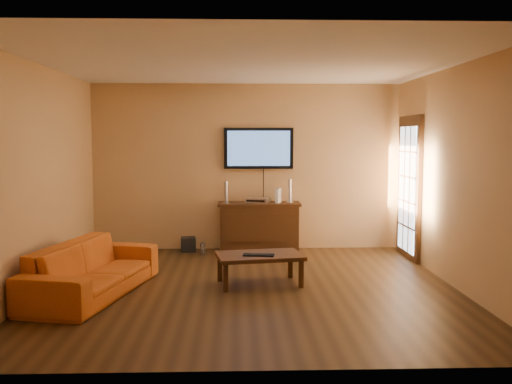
{
  "coord_description": "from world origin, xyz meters",
  "views": [
    {
      "loc": [
        -0.16,
        -6.82,
        1.82
      ],
      "look_at": [
        0.1,
        0.8,
        1.1
      ],
      "focal_mm": 40.0,
      "sensor_mm": 36.0,
      "label": 1
    }
  ],
  "objects_px": {
    "sofa": "(92,260)",
    "speaker_left": "(226,193)",
    "television": "(259,148)",
    "subwoofer": "(188,244)",
    "bottle": "(203,249)",
    "game_console": "(278,196)",
    "coffee_table": "(260,258)",
    "media_console": "(259,227)",
    "keyboard": "(259,255)",
    "speaker_right": "(290,192)",
    "av_receiver": "(258,200)"
  },
  "relations": [
    {
      "from": "speaker_right",
      "to": "media_console",
      "type": "bearing_deg",
      "value": -176.23
    },
    {
      "from": "media_console",
      "to": "keyboard",
      "type": "xyz_separation_m",
      "value": [
        -0.09,
        -2.19,
        -0.0
      ]
    },
    {
      "from": "coffee_table",
      "to": "speaker_left",
      "type": "height_order",
      "value": "speaker_left"
    },
    {
      "from": "speaker_right",
      "to": "bottle",
      "type": "distance_m",
      "value": 1.66
    },
    {
      "from": "media_console",
      "to": "subwoofer",
      "type": "bearing_deg",
      "value": 178.08
    },
    {
      "from": "sofa",
      "to": "game_console",
      "type": "bearing_deg",
      "value": -30.76
    },
    {
      "from": "sofa",
      "to": "subwoofer",
      "type": "xyz_separation_m",
      "value": [
        0.9,
        2.52,
        -0.3
      ]
    },
    {
      "from": "subwoofer",
      "to": "keyboard",
      "type": "distance_m",
      "value": 2.48
    },
    {
      "from": "coffee_table",
      "to": "game_console",
      "type": "height_order",
      "value": "game_console"
    },
    {
      "from": "sofa",
      "to": "bottle",
      "type": "distance_m",
      "value": 2.5
    },
    {
      "from": "coffee_table",
      "to": "av_receiver",
      "type": "bearing_deg",
      "value": 88.41
    },
    {
      "from": "subwoofer",
      "to": "bottle",
      "type": "distance_m",
      "value": 0.41
    },
    {
      "from": "sofa",
      "to": "speaker_right",
      "type": "distance_m",
      "value": 3.62
    },
    {
      "from": "coffee_table",
      "to": "subwoofer",
      "type": "relative_size",
      "value": 4.96
    },
    {
      "from": "media_console",
      "to": "bottle",
      "type": "xyz_separation_m",
      "value": [
        -0.89,
        -0.29,
        -0.3
      ]
    },
    {
      "from": "media_console",
      "to": "speaker_right",
      "type": "xyz_separation_m",
      "value": [
        0.49,
        0.03,
        0.56
      ]
    },
    {
      "from": "coffee_table",
      "to": "keyboard",
      "type": "distance_m",
      "value": 0.12
    },
    {
      "from": "game_console",
      "to": "bottle",
      "type": "xyz_separation_m",
      "value": [
        -1.2,
        -0.26,
        -0.81
      ]
    },
    {
      "from": "speaker_right",
      "to": "subwoofer",
      "type": "distance_m",
      "value": 1.84
    },
    {
      "from": "subwoofer",
      "to": "bottle",
      "type": "xyz_separation_m",
      "value": [
        0.25,
        -0.33,
        -0.01
      ]
    },
    {
      "from": "speaker_left",
      "to": "speaker_right",
      "type": "distance_m",
      "value": 1.02
    },
    {
      "from": "coffee_table",
      "to": "av_receiver",
      "type": "distance_m",
      "value": 2.16
    },
    {
      "from": "subwoofer",
      "to": "bottle",
      "type": "relative_size",
      "value": 1.06
    },
    {
      "from": "speaker_left",
      "to": "coffee_table",
      "type": "bearing_deg",
      "value": -77.67
    },
    {
      "from": "media_console",
      "to": "coffee_table",
      "type": "height_order",
      "value": "media_console"
    },
    {
      "from": "coffee_table",
      "to": "game_console",
      "type": "xyz_separation_m",
      "value": [
        0.38,
        2.06,
        0.57
      ]
    },
    {
      "from": "television",
      "to": "sofa",
      "type": "distance_m",
      "value": 3.6
    },
    {
      "from": "av_receiver",
      "to": "keyboard",
      "type": "height_order",
      "value": "av_receiver"
    },
    {
      "from": "bottle",
      "to": "keyboard",
      "type": "distance_m",
      "value": 2.09
    },
    {
      "from": "speaker_left",
      "to": "game_console",
      "type": "relative_size",
      "value": 1.49
    },
    {
      "from": "bottle",
      "to": "television",
      "type": "bearing_deg",
      "value": 29.2
    },
    {
      "from": "sofa",
      "to": "speaker_left",
      "type": "bearing_deg",
      "value": -18.76
    },
    {
      "from": "game_console",
      "to": "bottle",
      "type": "height_order",
      "value": "game_console"
    },
    {
      "from": "av_receiver",
      "to": "coffee_table",
      "type": "bearing_deg",
      "value": -71.56
    },
    {
      "from": "speaker_left",
      "to": "speaker_right",
      "type": "xyz_separation_m",
      "value": [
        1.02,
        0.06,
        0.01
      ]
    },
    {
      "from": "speaker_left",
      "to": "subwoofer",
      "type": "bearing_deg",
      "value": 173.54
    },
    {
      "from": "media_console",
      "to": "speaker_left",
      "type": "distance_m",
      "value": 0.76
    },
    {
      "from": "game_console",
      "to": "keyboard",
      "type": "height_order",
      "value": "game_console"
    },
    {
      "from": "speaker_left",
      "to": "game_console",
      "type": "xyz_separation_m",
      "value": [
        0.83,
        0.01,
        -0.04
      ]
    },
    {
      "from": "sofa",
      "to": "bottle",
      "type": "xyz_separation_m",
      "value": [
        1.15,
        2.2,
        -0.31
      ]
    },
    {
      "from": "av_receiver",
      "to": "bottle",
      "type": "relative_size",
      "value": 1.62
    },
    {
      "from": "television",
      "to": "game_console",
      "type": "xyz_separation_m",
      "value": [
        0.31,
        -0.24,
        -0.75
      ]
    },
    {
      "from": "speaker_right",
      "to": "bottle",
      "type": "height_order",
      "value": "speaker_right"
    },
    {
      "from": "television",
      "to": "coffee_table",
      "type": "relative_size",
      "value": 0.99
    },
    {
      "from": "coffee_table",
      "to": "bottle",
      "type": "xyz_separation_m",
      "value": [
        -0.82,
        1.8,
        -0.24
      ]
    },
    {
      "from": "television",
      "to": "speaker_left",
      "type": "height_order",
      "value": "television"
    },
    {
      "from": "subwoofer",
      "to": "keyboard",
      "type": "xyz_separation_m",
      "value": [
        1.05,
        -2.23,
        0.28
      ]
    },
    {
      "from": "av_receiver",
      "to": "keyboard",
      "type": "xyz_separation_m",
      "value": [
        -0.07,
        -2.2,
        -0.43
      ]
    },
    {
      "from": "speaker_right",
      "to": "game_console",
      "type": "relative_size",
      "value": 1.6
    },
    {
      "from": "sofa",
      "to": "speaker_left",
      "type": "xyz_separation_m",
      "value": [
        1.51,
        2.45,
        0.54
      ]
    }
  ]
}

